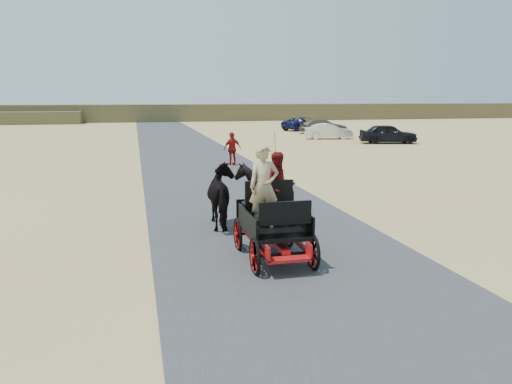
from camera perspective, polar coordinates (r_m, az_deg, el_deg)
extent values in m
plane|color=tan|center=(13.05, 1.22, -4.85)|extent=(140.00, 140.00, 0.00)
cube|color=#38383A|center=(13.04, 1.22, -4.83)|extent=(6.00, 140.00, 0.01)
cube|color=brown|center=(74.24, -11.26, 8.87)|extent=(140.00, 6.00, 2.40)
imported|color=black|center=(13.68, -3.62, -0.47)|extent=(0.91, 2.01, 1.70)
imported|color=black|center=(13.91, 0.84, -0.26)|extent=(1.37, 1.54, 1.70)
imported|color=tan|center=(10.77, 0.91, 0.63)|extent=(0.66, 0.43, 1.80)
imported|color=#660C0F|center=(11.45, 2.64, 0.66)|extent=(0.77, 0.60, 1.58)
imported|color=maroon|center=(26.07, -2.72, 4.98)|extent=(1.09, 0.72, 1.73)
imported|color=black|center=(39.56, 14.87, 6.46)|extent=(4.60, 2.77, 1.47)
imported|color=silver|center=(42.62, 8.31, 6.88)|extent=(4.13, 2.07, 1.30)
imported|color=brown|center=(48.98, 7.69, 7.45)|extent=(5.10, 3.28, 1.37)
imported|color=navy|center=(53.28, 5.56, 7.77)|extent=(5.47, 3.90, 1.38)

